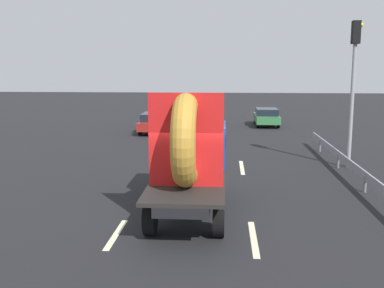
{
  "coord_description": "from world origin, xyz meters",
  "views": [
    {
      "loc": [
        1.07,
        -12.31,
        4.16
      ],
      "look_at": [
        0.1,
        1.19,
        1.85
      ],
      "focal_mm": 42.82,
      "sensor_mm": 36.0,
      "label": 1
    }
  ],
  "objects_px": {
    "distant_sedan": "(155,122)",
    "traffic_light": "(354,74)",
    "flatbed_truck": "(191,153)",
    "oncoming_car": "(266,116)"
  },
  "relations": [
    {
      "from": "distant_sedan",
      "to": "traffic_light",
      "type": "height_order",
      "value": "traffic_light"
    },
    {
      "from": "flatbed_truck",
      "to": "oncoming_car",
      "type": "bearing_deg",
      "value": 78.52
    },
    {
      "from": "flatbed_truck",
      "to": "distant_sedan",
      "type": "bearing_deg",
      "value": 102.55
    },
    {
      "from": "flatbed_truck",
      "to": "distant_sedan",
      "type": "height_order",
      "value": "flatbed_truck"
    },
    {
      "from": "flatbed_truck",
      "to": "distant_sedan",
      "type": "xyz_separation_m",
      "value": [
        -3.42,
        15.36,
        -1.01
      ]
    },
    {
      "from": "traffic_light",
      "to": "oncoming_car",
      "type": "relative_size",
      "value": 1.58
    },
    {
      "from": "distant_sedan",
      "to": "traffic_light",
      "type": "bearing_deg",
      "value": -44.48
    },
    {
      "from": "distant_sedan",
      "to": "oncoming_car",
      "type": "distance_m",
      "value": 8.29
    },
    {
      "from": "flatbed_truck",
      "to": "distant_sedan",
      "type": "distance_m",
      "value": 15.77
    },
    {
      "from": "distant_sedan",
      "to": "oncoming_car",
      "type": "height_order",
      "value": "distant_sedan"
    }
  ]
}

